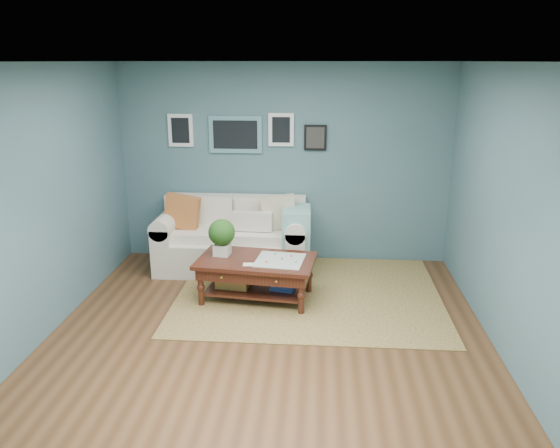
# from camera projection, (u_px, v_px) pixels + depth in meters

# --- Properties ---
(room_shell) EXTENTS (5.00, 5.02, 2.70)m
(room_shell) POSITION_uv_depth(u_px,v_px,m) (265.00, 210.00, 5.12)
(room_shell) COLOR brown
(room_shell) RESTS_ON ground
(area_rug) EXTENTS (3.13, 2.50, 0.01)m
(area_rug) POSITION_uv_depth(u_px,v_px,m) (309.00, 294.00, 6.59)
(area_rug) COLOR brown
(area_rug) RESTS_ON ground
(loveseat) EXTENTS (2.04, 0.93, 1.05)m
(loveseat) POSITION_uv_depth(u_px,v_px,m) (239.00, 238.00, 7.31)
(loveseat) COLOR beige
(loveseat) RESTS_ON ground
(coffee_table) EXTENTS (1.42, 0.93, 0.94)m
(coffee_table) POSITION_uv_depth(u_px,v_px,m) (250.00, 265.00, 6.37)
(coffee_table) COLOR black
(coffee_table) RESTS_ON ground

